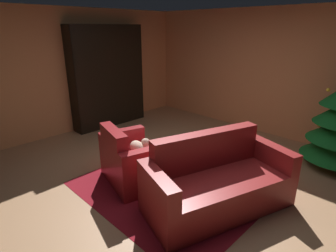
% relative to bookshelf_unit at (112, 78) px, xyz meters
% --- Properties ---
extents(ground_plane, '(7.42, 7.42, 0.00)m').
position_rel_bookshelf_unit_xyz_m(ground_plane, '(2.87, -0.86, -1.09)').
color(ground_plane, '#AC7C55').
extents(wall_back, '(6.31, 0.06, 2.55)m').
position_rel_bookshelf_unit_xyz_m(wall_back, '(2.87, 1.97, 0.19)').
color(wall_back, tan).
rests_on(wall_back, ground).
extents(wall_left, '(0.06, 5.70, 2.55)m').
position_rel_bookshelf_unit_xyz_m(wall_left, '(-0.25, -0.86, 0.19)').
color(wall_left, tan).
rests_on(wall_left, ground).
extents(area_rug, '(2.44, 1.95, 0.01)m').
position_rel_bookshelf_unit_xyz_m(area_rug, '(2.92, -1.14, -1.09)').
color(area_rug, maroon).
rests_on(area_rug, ground).
extents(bookshelf_unit, '(0.35, 1.73, 2.22)m').
position_rel_bookshelf_unit_xyz_m(bookshelf_unit, '(0.00, 0.00, 0.00)').
color(bookshelf_unit, black).
rests_on(bookshelf_unit, ground).
extents(armchair_red, '(1.13, 0.94, 0.87)m').
position_rel_bookshelf_unit_xyz_m(armchair_red, '(2.38, -1.35, -0.77)').
color(armchair_red, maroon).
rests_on(armchair_red, ground).
extents(couch_red, '(1.35, 2.00, 0.92)m').
position_rel_bookshelf_unit_xyz_m(couch_red, '(3.61, -0.96, -0.77)').
color(couch_red, maroon).
rests_on(couch_red, ground).
extents(coffee_table, '(0.66, 0.66, 0.45)m').
position_rel_bookshelf_unit_xyz_m(coffee_table, '(2.95, -1.00, -0.69)').
color(coffee_table, black).
rests_on(coffee_table, ground).
extents(book_stack_on_table, '(0.22, 0.15, 0.05)m').
position_rel_bookshelf_unit_xyz_m(book_stack_on_table, '(2.98, -0.96, -0.61)').
color(book_stack_on_table, gray).
rests_on(book_stack_on_table, coffee_table).
extents(bottle_on_table, '(0.08, 0.08, 0.27)m').
position_rel_bookshelf_unit_xyz_m(bottle_on_table, '(2.87, -1.17, -0.53)').
color(bottle_on_table, '#5E2519').
rests_on(bottle_on_table, coffee_table).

